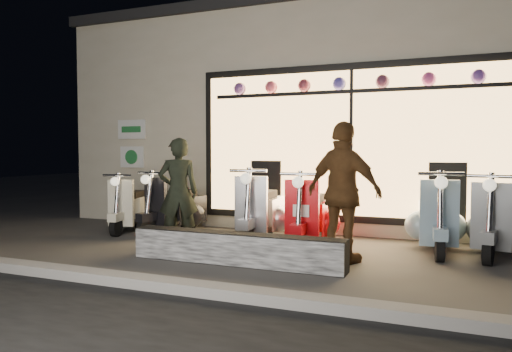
{
  "coord_description": "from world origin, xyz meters",
  "views": [
    {
      "loc": [
        2.52,
        -6.29,
        1.44
      ],
      "look_at": [
        -0.35,
        0.6,
        1.05
      ],
      "focal_mm": 35.0,
      "sensor_mm": 36.0,
      "label": 1
    }
  ],
  "objects": [
    {
      "name": "ground",
      "position": [
        0.0,
        0.0,
        0.0
      ],
      "size": [
        40.0,
        40.0,
        0.0
      ],
      "primitive_type": "plane",
      "color": "#383533",
      "rests_on": "ground"
    },
    {
      "name": "shop_building",
      "position": [
        0.0,
        4.98,
        2.1
      ],
      "size": [
        10.2,
        6.23,
        4.2
      ],
      "color": "beige",
      "rests_on": "ground"
    },
    {
      "name": "scooter_grey",
      "position": [
        2.96,
        1.27,
        0.44
      ],
      "size": [
        0.65,
        1.53,
        1.09
      ],
      "rotation": [
        0.0,
        0.0,
        -0.17
      ],
      "color": "black",
      "rests_on": "ground"
    },
    {
      "name": "scooter_silver",
      "position": [
        -0.45,
        1.1,
        0.45
      ],
      "size": [
        0.58,
        1.56,
        1.11
      ],
      "rotation": [
        0.0,
        0.0,
        0.09
      ],
      "color": "black",
      "rests_on": "ground"
    },
    {
      "name": "scooter_red",
      "position": [
        0.4,
        0.96,
        0.43
      ],
      "size": [
        0.54,
        1.51,
        1.08
      ],
      "rotation": [
        0.0,
        0.0,
        0.06
      ],
      "color": "black",
      "rests_on": "ground"
    },
    {
      "name": "scooter_blue",
      "position": [
        2.17,
        1.28,
        0.44
      ],
      "size": [
        0.6,
        1.56,
        1.11
      ],
      "rotation": [
        0.0,
        0.0,
        0.11
      ],
      "color": "black",
      "rests_on": "ground"
    },
    {
      "name": "kerb",
      "position": [
        0.0,
        -2.0,
        0.06
      ],
      "size": [
        40.0,
        0.25,
        0.12
      ],
      "primitive_type": "cube",
      "color": "slate",
      "rests_on": "ground"
    },
    {
      "name": "man",
      "position": [
        -1.42,
        0.13,
        0.81
      ],
      "size": [
        0.71,
        0.65,
        1.62
      ],
      "primitive_type": "imported",
      "rotation": [
        0.0,
        0.0,
        3.72
      ],
      "color": "black",
      "rests_on": "ground"
    },
    {
      "name": "scooter_black",
      "position": [
        -2.09,
        1.23,
        0.42
      ],
      "size": [
        0.67,
        1.46,
        1.04
      ],
      "rotation": [
        0.0,
        0.0,
        -0.21
      ],
      "color": "black",
      "rests_on": "ground"
    },
    {
      "name": "graffiti_barrier",
      "position": [
        -0.1,
        -0.65,
        0.2
      ],
      "size": [
        2.81,
        0.28,
        0.4
      ],
      "primitive_type": "cube",
      "color": "black",
      "rests_on": "ground"
    },
    {
      "name": "woman",
      "position": [
        1.12,
        -0.02,
        0.9
      ],
      "size": [
        1.15,
        0.78,
        1.81
      ],
      "primitive_type": "imported",
      "rotation": [
        0.0,
        0.0,
        2.79
      ],
      "color": "brown",
      "rests_on": "ground"
    },
    {
      "name": "scooter_cream",
      "position": [
        -2.95,
        1.1,
        0.4
      ],
      "size": [
        0.64,
        1.4,
        0.99
      ],
      "rotation": [
        0.0,
        0.0,
        0.22
      ],
      "color": "black",
      "rests_on": "ground"
    }
  ]
}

